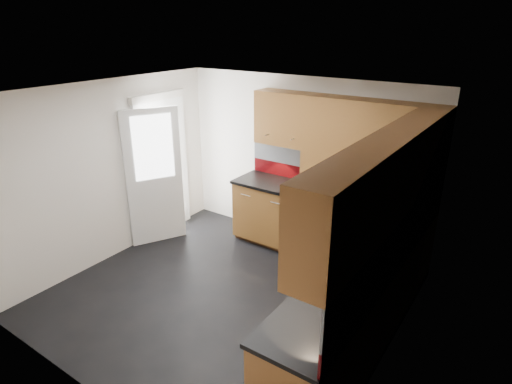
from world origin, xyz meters
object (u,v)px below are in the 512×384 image
Objects in this scene: gas_hob at (319,192)px; toaster at (376,196)px; food_processor at (386,226)px; utensil_pot at (323,183)px.

toaster is at bearing 9.72° from gas_hob.
food_processor is at bearing -33.81° from gas_hob.
gas_hob is 1.39m from food_processor.
food_processor is at bearing -37.83° from utensil_pot.
toaster is (0.73, 0.12, 0.07)m from gas_hob.
utensil_pot is 1.47m from food_processor.
food_processor is (1.15, -0.77, 0.14)m from gas_hob.
toaster is 0.99m from food_processor.
food_processor reaches higher than toaster.
utensil_pot is (-0.01, 0.13, 0.09)m from gas_hob.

